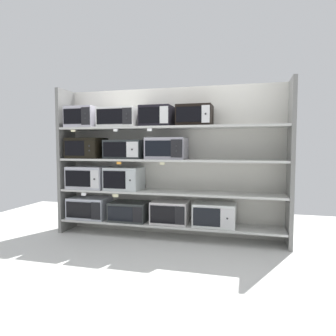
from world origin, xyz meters
TOP-DOWN VIEW (x-y plane):
  - ground at (0.00, -1.00)m, footprint 7.14×6.00m
  - back_panel at (0.00, 0.24)m, footprint 3.34×0.04m
  - upright_left at (-1.60, 0.00)m, footprint 0.05×0.43m
  - upright_right at (1.60, 0.00)m, footprint 0.05×0.43m
  - shelf_0 at (0.00, 0.00)m, footprint 3.14×0.43m
  - microwave_0 at (-1.22, -0.00)m, footprint 0.58×0.41m
  - microwave_1 at (-0.58, -0.00)m, footprint 0.54×0.41m
  - microwave_2 at (0.03, -0.00)m, footprint 0.51×0.36m
  - microwave_3 at (0.65, -0.00)m, footprint 0.56×0.37m
  - shelf_1 at (0.00, 0.00)m, footprint 3.14×0.43m
  - microwave_4 at (-1.23, -0.00)m, footprint 0.56×0.42m
  - microwave_5 at (-0.65, -0.00)m, footprint 0.50×0.43m
  - price_tag_0 at (-1.19, -0.22)m, footprint 0.07×0.00m
  - price_tag_1 at (-0.70, -0.22)m, footprint 0.09×0.00m
  - shelf_2 at (0.00, 0.00)m, footprint 3.14×0.43m
  - microwave_6 at (-1.25, -0.00)m, footprint 0.51×0.43m
  - microwave_7 at (-0.64, -0.00)m, footprint 0.55×0.34m
  - microwave_8 at (-0.02, -0.00)m, footprint 0.54×0.39m
  - price_tag_2 at (-0.64, -0.22)m, footprint 0.07×0.00m
  - price_tag_3 at (-0.02, -0.22)m, footprint 0.06×0.00m
  - shelf_3 at (0.00, 0.00)m, footprint 3.14×0.43m
  - microwave_9 at (-1.29, -0.00)m, footprint 0.44×0.43m
  - microwave_10 at (-0.72, -0.00)m, footprint 0.55×0.43m
  - microwave_11 at (-0.15, -0.00)m, footprint 0.43×0.43m
  - microwave_12 at (0.37, -0.00)m, footprint 0.47×0.38m
  - price_tag_4 at (-1.34, -0.22)m, footprint 0.07×0.00m
  - price_tag_5 at (-0.69, -0.22)m, footprint 0.06×0.00m
  - price_tag_6 at (-0.20, -0.22)m, footprint 0.07×0.00m

SIDE VIEW (x-z plane):
  - ground at x=0.00m, z-range -0.02..0.00m
  - shelf_0 at x=0.00m, z-range 0.18..0.21m
  - microwave_1 at x=-0.58m, z-range 0.21..0.48m
  - microwave_2 at x=0.03m, z-range 0.21..0.51m
  - microwave_3 at x=0.65m, z-range 0.21..0.51m
  - microwave_0 at x=-1.22m, z-range 0.21..0.52m
  - price_tag_1 at x=-0.70m, z-range 0.58..0.62m
  - price_tag_0 at x=-1.19m, z-range 0.58..0.62m
  - shelf_1 at x=0.00m, z-range 0.63..0.66m
  - microwave_5 at x=-0.65m, z-range 0.66..0.98m
  - microwave_4 at x=-1.23m, z-range 0.66..0.98m
  - price_tag_2 at x=-0.64m, z-range 1.04..1.07m
  - price_tag_3 at x=-0.02m, z-range 1.04..1.07m
  - back_panel at x=0.00m, z-range 0.00..2.12m
  - upright_left at x=-1.60m, z-range 0.00..2.12m
  - upright_right at x=1.60m, z-range 0.00..2.12m
  - shelf_2 at x=0.00m, z-range 1.07..1.10m
  - microwave_7 at x=-0.64m, z-range 1.10..1.37m
  - microwave_8 at x=-0.02m, z-range 1.10..1.40m
  - microwave_6 at x=-1.25m, z-range 1.10..1.40m
  - price_tag_6 at x=-0.20m, z-range 1.48..1.52m
  - price_tag_5 at x=-0.69m, z-range 1.48..1.52m
  - price_tag_4 at x=-1.34m, z-range 1.49..1.52m
  - shelf_3 at x=0.00m, z-range 1.52..1.55m
  - microwave_10 at x=-0.72m, z-range 1.55..1.83m
  - microwave_12 at x=0.37m, z-range 1.55..1.83m
  - microwave_11 at x=-0.15m, z-range 1.55..1.83m
  - microwave_9 at x=-1.29m, z-range 1.55..1.86m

